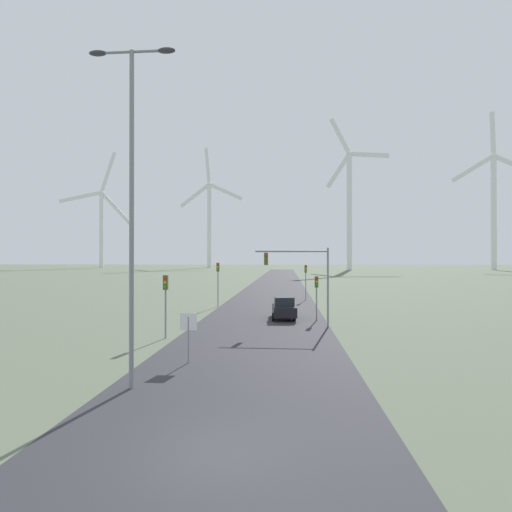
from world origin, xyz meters
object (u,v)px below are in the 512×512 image
wind_turbine_center (349,200)px  wind_turbine_right (494,200)px  traffic_light_post_near_left (166,292)px  traffic_light_post_mid_left (218,275)px  stop_sign_near (188,328)px  wind_turbine_far_left (101,219)px  wind_turbine_left (209,216)px  traffic_light_post_mid_right (306,274)px  car_approaching (284,308)px  traffic_light_post_near_right (317,288)px  streetlamp (132,183)px  traffic_light_mast_overhead (301,269)px

wind_turbine_center → wind_turbine_right: (60.09, 2.16, -0.43)m
traffic_light_post_near_left → traffic_light_post_mid_left: size_ratio=0.87×
stop_sign_near → wind_turbine_far_left: size_ratio=0.04×
wind_turbine_far_left → wind_turbine_left: (57.36, 1.36, 1.54)m
wind_turbine_left → traffic_light_post_mid_right: bearing=-75.0°
traffic_light_post_mid_right → stop_sign_near: bearing=-103.5°
wind_turbine_left → wind_turbine_right: 130.56m
traffic_light_post_near_left → wind_turbine_left: wind_turbine_left is taller
car_approaching → traffic_light_post_mid_right: bearing=80.3°
traffic_light_post_mid_right → wind_turbine_left: wind_turbine_left is taller
traffic_light_post_near_right → wind_turbine_left: 179.61m
stop_sign_near → car_approaching: 14.93m
traffic_light_post_near_left → wind_turbine_center: size_ratio=0.06×
traffic_light_post_near_right → wind_turbine_left: wind_turbine_left is taller
car_approaching → wind_turbine_right: wind_turbine_right is taller
traffic_light_post_near_left → traffic_light_post_mid_right: 25.23m
car_approaching → wind_turbine_far_left: wind_turbine_far_left is taller
traffic_light_post_near_right → traffic_light_post_near_left: bearing=-141.7°
wind_turbine_right → wind_turbine_center: bearing=-177.9°
wind_turbine_left → wind_turbine_center: 74.48m
stop_sign_near → car_approaching: bearing=72.7°
traffic_light_post_mid_right → wind_turbine_center: size_ratio=0.06×
wind_turbine_center → wind_turbine_left: bearing=153.8°
streetlamp → traffic_light_post_mid_left: streetlamp is taller
traffic_light_post_near_right → car_approaching: bearing=163.2°
wind_turbine_left → wind_turbine_right: (126.89, -30.66, 2.31)m
traffic_light_post_mid_left → wind_turbine_left: (-32.95, 164.61, 23.75)m
traffic_light_post_mid_left → wind_turbine_center: bearing=75.6°
stop_sign_near → car_approaching: (4.45, 14.23, -0.74)m
car_approaching → traffic_light_post_near_left: bearing=-130.3°
traffic_light_post_near_left → streetlamp: bearing=-80.5°
traffic_light_mast_overhead → traffic_light_post_near_right: bearing=66.2°
wind_turbine_far_left → streetlamp: bearing=-64.2°
streetlamp → wind_turbine_far_left: size_ratio=0.21×
wind_turbine_center → car_approaching: bearing=-101.0°
stop_sign_near → traffic_light_post_near_right: size_ratio=0.67×
stop_sign_near → wind_turbine_right: size_ratio=0.04×
traffic_light_mast_overhead → wind_turbine_far_left: (-98.35, 174.47, 21.34)m
traffic_light_post_near_left → car_approaching: size_ratio=0.93×
wind_turbine_right → traffic_light_post_mid_left: bearing=-125.0°
wind_turbine_right → traffic_light_mast_overhead: bearing=-120.6°
traffic_light_post_mid_right → wind_turbine_center: bearing=78.8°
traffic_light_post_mid_left → wind_turbine_center: (33.85, 131.79, 26.49)m
streetlamp → wind_turbine_far_left: bearing=115.8°
traffic_light_post_mid_left → streetlamp: bearing=-87.6°
traffic_light_post_mid_right → wind_turbine_left: (-42.21, 157.39, 23.99)m
stop_sign_near → traffic_light_post_mid_right: size_ratio=0.57×
streetlamp → traffic_light_post_mid_left: bearing=92.4°
traffic_light_post_mid_right → wind_turbine_far_left: wind_turbine_far_left is taller
traffic_light_post_near_right → wind_turbine_far_left: bearing=120.2°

